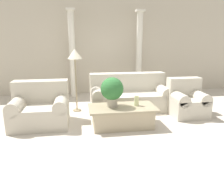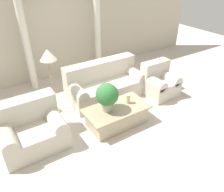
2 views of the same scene
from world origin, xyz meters
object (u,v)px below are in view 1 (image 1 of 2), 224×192
object	(u,v)px
sofa_long	(129,95)
floor_lamp	(75,58)
coffee_table	(122,116)
loveseat	(40,108)
potted_plant	(112,90)
armchair	(187,100)

from	to	relation	value
sofa_long	floor_lamp	xyz separation A→B (m)	(-1.35, 0.01, 0.97)
coffee_table	loveseat	bearing A→B (deg)	167.57
loveseat	sofa_long	bearing A→B (deg)	20.35
potted_plant	floor_lamp	distance (m)	1.45
coffee_table	potted_plant	distance (m)	0.60
sofa_long	armchair	distance (m)	1.43
floor_lamp	armchair	size ratio (longest dim) A/B	1.78
armchair	potted_plant	bearing A→B (deg)	-167.30
sofa_long	armchair	bearing A→B (deg)	-28.84
loveseat	armchair	bearing A→B (deg)	1.54
coffee_table	armchair	xyz separation A→B (m)	(1.65, 0.46, 0.14)
sofa_long	potted_plant	bearing A→B (deg)	-118.85
armchair	coffee_table	bearing A→B (deg)	-164.34
sofa_long	coffee_table	size ratio (longest dim) A/B	1.44
sofa_long	coffee_table	xyz separation A→B (m)	(-0.40, -1.15, -0.14)
sofa_long	armchair	world-z (taller)	sofa_long
potted_plant	floor_lamp	bearing A→B (deg)	123.35
sofa_long	floor_lamp	size ratio (longest dim) A/B	1.28
loveseat	coffee_table	bearing A→B (deg)	-12.43
loveseat	armchair	size ratio (longest dim) A/B	1.33
floor_lamp	armchair	distance (m)	2.86
armchair	loveseat	bearing A→B (deg)	-178.46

